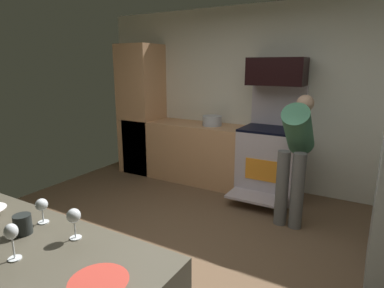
{
  "coord_description": "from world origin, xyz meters",
  "views": [
    {
      "loc": [
        1.53,
        -2.25,
        1.77
      ],
      "look_at": [
        0.05,
        0.3,
        1.05
      ],
      "focal_mm": 30.14,
      "sensor_mm": 36.0,
      "label": 1
    }
  ],
  "objects_px": {
    "wine_glass_near": "(42,206)",
    "mug_coffee": "(23,224)",
    "person_cook": "(296,148)",
    "wine_glass_far": "(74,217)",
    "oven_range": "(270,160)",
    "stock_pot": "(212,121)",
    "mixing_bowl_small": "(99,287)",
    "microwave": "(277,72)",
    "wine_glass_mid": "(11,234)"
  },
  "relations": [
    {
      "from": "wine_glass_near",
      "to": "mug_coffee",
      "type": "distance_m",
      "value": 0.14
    },
    {
      "from": "person_cook",
      "to": "wine_glass_far",
      "type": "height_order",
      "value": "person_cook"
    },
    {
      "from": "oven_range",
      "to": "mug_coffee",
      "type": "bearing_deg",
      "value": -95.95
    },
    {
      "from": "person_cook",
      "to": "mug_coffee",
      "type": "distance_m",
      "value": 2.83
    },
    {
      "from": "stock_pot",
      "to": "wine_glass_far",
      "type": "bearing_deg",
      "value": -75.58
    },
    {
      "from": "mug_coffee",
      "to": "wine_glass_near",
      "type": "bearing_deg",
      "value": 97.61
    },
    {
      "from": "mixing_bowl_small",
      "to": "stock_pot",
      "type": "xyz_separation_m",
      "value": [
        -1.24,
        3.47,
        0.05
      ]
    },
    {
      "from": "wine_glass_far",
      "to": "stock_pot",
      "type": "height_order",
      "value": "wine_glass_far"
    },
    {
      "from": "stock_pot",
      "to": "person_cook",
      "type": "bearing_deg",
      "value": -24.84
    },
    {
      "from": "stock_pot",
      "to": "mixing_bowl_small",
      "type": "bearing_deg",
      "value": -70.27
    },
    {
      "from": "oven_range",
      "to": "microwave",
      "type": "distance_m",
      "value": 1.19
    },
    {
      "from": "person_cook",
      "to": "mixing_bowl_small",
      "type": "height_order",
      "value": "person_cook"
    },
    {
      "from": "wine_glass_far",
      "to": "stock_pot",
      "type": "distance_m",
      "value": 3.34
    },
    {
      "from": "wine_glass_mid",
      "to": "wine_glass_far",
      "type": "xyz_separation_m",
      "value": [
        0.09,
        0.27,
        -0.01
      ]
    },
    {
      "from": "wine_glass_near",
      "to": "mug_coffee",
      "type": "height_order",
      "value": "wine_glass_near"
    },
    {
      "from": "wine_glass_mid",
      "to": "mug_coffee",
      "type": "xyz_separation_m",
      "value": [
        -0.18,
        0.16,
        -0.08
      ]
    },
    {
      "from": "microwave",
      "to": "wine_glass_near",
      "type": "height_order",
      "value": "microwave"
    },
    {
      "from": "mixing_bowl_small",
      "to": "mug_coffee",
      "type": "height_order",
      "value": "mug_coffee"
    },
    {
      "from": "wine_glass_near",
      "to": "person_cook",
      "type": "bearing_deg",
      "value": 72.1
    },
    {
      "from": "microwave",
      "to": "mug_coffee",
      "type": "xyz_separation_m",
      "value": [
        -0.35,
        -3.42,
        -0.74
      ]
    },
    {
      "from": "wine_glass_mid",
      "to": "mug_coffee",
      "type": "bearing_deg",
      "value": 138.45
    },
    {
      "from": "person_cook",
      "to": "stock_pot",
      "type": "bearing_deg",
      "value": 155.16
    },
    {
      "from": "mixing_bowl_small",
      "to": "wine_glass_near",
      "type": "relative_size",
      "value": 1.64
    },
    {
      "from": "wine_glass_near",
      "to": "wine_glass_mid",
      "type": "distance_m",
      "value": 0.36
    },
    {
      "from": "mixing_bowl_small",
      "to": "mug_coffee",
      "type": "distance_m",
      "value": 0.7
    },
    {
      "from": "oven_range",
      "to": "wine_glass_mid",
      "type": "bearing_deg",
      "value": -92.66
    },
    {
      "from": "wine_glass_far",
      "to": "mug_coffee",
      "type": "bearing_deg",
      "value": -159.33
    },
    {
      "from": "stock_pot",
      "to": "microwave",
      "type": "bearing_deg",
      "value": 5.09
    },
    {
      "from": "oven_range",
      "to": "microwave",
      "type": "bearing_deg",
      "value": 90.0
    },
    {
      "from": "oven_range",
      "to": "wine_glass_far",
      "type": "distance_m",
      "value": 3.26
    },
    {
      "from": "mixing_bowl_small",
      "to": "wine_glass_far",
      "type": "height_order",
      "value": "wine_glass_far"
    },
    {
      "from": "oven_range",
      "to": "mixing_bowl_small",
      "type": "bearing_deg",
      "value": -84.29
    },
    {
      "from": "person_cook",
      "to": "stock_pot",
      "type": "distance_m",
      "value": 1.51
    },
    {
      "from": "oven_range",
      "to": "wine_glass_mid",
      "type": "relative_size",
      "value": 8.5
    },
    {
      "from": "microwave",
      "to": "stock_pot",
      "type": "xyz_separation_m",
      "value": [
        -0.9,
        -0.08,
        -0.72
      ]
    },
    {
      "from": "person_cook",
      "to": "mug_coffee",
      "type": "xyz_separation_m",
      "value": [
        -0.81,
        -2.7,
        0.09
      ]
    },
    {
      "from": "mug_coffee",
      "to": "stock_pot",
      "type": "bearing_deg",
      "value": 99.4
    },
    {
      "from": "mixing_bowl_small",
      "to": "wine_glass_mid",
      "type": "xyz_separation_m",
      "value": [
        -0.51,
        -0.03,
        0.1
      ]
    },
    {
      "from": "wine_glass_near",
      "to": "stock_pot",
      "type": "height_order",
      "value": "stock_pot"
    },
    {
      "from": "microwave",
      "to": "mug_coffee",
      "type": "relative_size",
      "value": 6.97
    },
    {
      "from": "person_cook",
      "to": "mug_coffee",
      "type": "relative_size",
      "value": 13.57
    },
    {
      "from": "mixing_bowl_small",
      "to": "person_cook",
      "type": "bearing_deg",
      "value": 87.52
    },
    {
      "from": "wine_glass_far",
      "to": "wine_glass_near",
      "type": "bearing_deg",
      "value": 175.04
    },
    {
      "from": "microwave",
      "to": "wine_glass_mid",
      "type": "xyz_separation_m",
      "value": [
        -0.16,
        -3.58,
        -0.66
      ]
    },
    {
      "from": "person_cook",
      "to": "microwave",
      "type": "bearing_deg",
      "value": 123.29
    },
    {
      "from": "wine_glass_mid",
      "to": "oven_range",
      "type": "bearing_deg",
      "value": 87.34
    },
    {
      "from": "microwave",
      "to": "wine_glass_mid",
      "type": "height_order",
      "value": "microwave"
    },
    {
      "from": "mixing_bowl_small",
      "to": "wine_glass_mid",
      "type": "height_order",
      "value": "wine_glass_mid"
    },
    {
      "from": "wine_glass_near",
      "to": "stock_pot",
      "type": "relative_size",
      "value": 0.51
    },
    {
      "from": "mug_coffee",
      "to": "wine_glass_far",
      "type": "bearing_deg",
      "value": 20.67
    }
  ]
}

